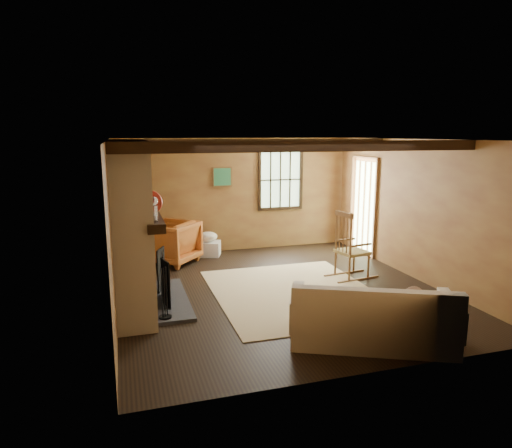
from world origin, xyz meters
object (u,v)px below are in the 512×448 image
object	(u,v)px
rocking_chair	(350,250)
laundry_basket	(208,249)
sofa	(373,321)
armchair	(171,242)
fireplace	(133,232)

from	to	relation	value
rocking_chair	laundry_basket	distance (m)	3.04
rocking_chair	laundry_basket	size ratio (longest dim) A/B	2.39
sofa	rocking_chair	bearing A→B (deg)	92.65
rocking_chair	sofa	size ratio (longest dim) A/B	0.56
armchair	laundry_basket	bearing A→B (deg)	155.02
sofa	laundry_basket	world-z (taller)	sofa
fireplace	sofa	bearing A→B (deg)	-38.70
rocking_chair	laundry_basket	xyz separation A→B (m)	(-2.11, 2.16, -0.35)
laundry_basket	armchair	distance (m)	0.89
rocking_chair	sofa	xyz separation A→B (m)	(-0.98, -2.40, -0.22)
laundry_basket	armchair	size ratio (longest dim) A/B	0.55
laundry_basket	armchair	xyz separation A→B (m)	(-0.78, -0.34, 0.26)
fireplace	armchair	world-z (taller)	fireplace
fireplace	armchair	size ratio (longest dim) A/B	2.63
armchair	sofa	bearing A→B (deg)	65.86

